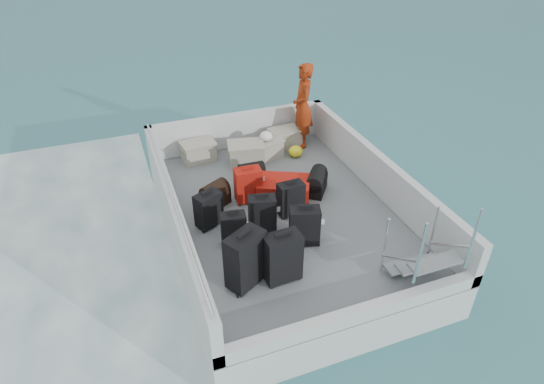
{
  "coord_description": "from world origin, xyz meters",
  "views": [
    {
      "loc": [
        -2.27,
        -5.56,
        4.97
      ],
      "look_at": [
        -0.17,
        0.03,
        1.0
      ],
      "focal_mm": 30.0,
      "sensor_mm": 36.0,
      "label": 1
    }
  ],
  "objects": [
    {
      "name": "suitcase_4",
      "position": [
        -0.48,
        -0.38,
        0.92
      ],
      "size": [
        0.45,
        0.32,
        0.6
      ],
      "primitive_type": "cube",
      "rotation": [
        0.0,
        0.0,
        -0.22
      ],
      "color": "black",
      "rests_on": "deck"
    },
    {
      "name": "duffel_2",
      "position": [
        0.74,
        0.3,
        0.78
      ],
      "size": [
        0.55,
        0.6,
        0.32
      ],
      "primitive_type": null,
      "rotation": [
        0.0,
        0.0,
        0.93
      ],
      "color": "black",
      "rests_on": "deck"
    },
    {
      "name": "crate_2",
      "position": [
        0.35,
        1.75,
        0.79
      ],
      "size": [
        0.65,
        0.53,
        0.34
      ],
      "primitive_type": "cube",
      "rotation": [
        0.0,
        0.0,
        0.26
      ],
      "color": "#AEAB97",
      "rests_on": "deck"
    },
    {
      "name": "suitcase_6",
      "position": [
        -0.01,
        -0.87,
        0.92
      ],
      "size": [
        0.49,
        0.38,
        0.6
      ],
      "primitive_type": "cube",
      "rotation": [
        0.0,
        0.0,
        -0.31
      ],
      "color": "black",
      "rests_on": "deck"
    },
    {
      "name": "crate_3",
      "position": [
        0.87,
        2.04,
        0.8
      ],
      "size": [
        0.63,
        0.47,
        0.35
      ],
      "primitive_type": "cube",
      "rotation": [
        0.0,
        0.0,
        0.11
      ],
      "color": "#AEAB97",
      "rests_on": "deck"
    },
    {
      "name": "yellow_bag",
      "position": [
        0.9,
        1.59,
        0.73
      ],
      "size": [
        0.28,
        0.26,
        0.22
      ],
      "primitive_type": "ellipsoid",
      "color": "yellow",
      "rests_on": "deck"
    },
    {
      "name": "duffel_1",
      "position": [
        -0.21,
        0.93,
        0.78
      ],
      "size": [
        0.44,
        0.31,
        0.32
      ],
      "primitive_type": null,
      "rotation": [
        0.0,
        0.0,
        -0.03
      ],
      "color": "black",
      "rests_on": "deck"
    },
    {
      "name": "suitcase_7",
      "position": [
        0.08,
        -0.13,
        0.91
      ],
      "size": [
        0.42,
        0.26,
        0.57
      ],
      "primitive_type": "cube",
      "rotation": [
        0.0,
        0.0,
        0.06
      ],
      "color": "black",
      "rests_on": "deck"
    },
    {
      "name": "deck",
      "position": [
        0.0,
        0.0,
        0.61
      ],
      "size": [
        3.3,
        4.7,
        0.02
      ],
      "primitive_type": "cube",
      "color": "slate",
      "rests_on": "ferry_hull"
    },
    {
      "name": "duffel_0",
      "position": [
        -0.98,
        0.54,
        0.78
      ],
      "size": [
        0.54,
        0.48,
        0.32
      ],
      "primitive_type": null,
      "rotation": [
        0.0,
        0.0,
        0.51
      ],
      "color": "black",
      "rests_on": "deck"
    },
    {
      "name": "suitcase_5",
      "position": [
        -0.43,
        0.46,
        0.92
      ],
      "size": [
        0.45,
        0.28,
        0.6
      ],
      "primitive_type": "cube",
      "rotation": [
        0.0,
        0.0,
        -0.06
      ],
      "color": "#B2180D",
      "rests_on": "deck"
    },
    {
      "name": "white_bag",
      "position": [
        0.35,
        1.75,
        1.05
      ],
      "size": [
        0.24,
        0.24,
        0.18
      ],
      "primitive_type": "ellipsoid",
      "color": "white",
      "rests_on": "crate_2"
    },
    {
      "name": "suitcase_8",
      "position": [
        0.15,
        0.34,
        0.79
      ],
      "size": [
        1.02,
        0.88,
        0.34
      ],
      "primitive_type": "cube",
      "rotation": [
        0.0,
        0.0,
        1.12
      ],
      "color": "#B2180D",
      "rests_on": "deck"
    },
    {
      "name": "crate_0",
      "position": [
        -0.9,
        2.11,
        0.8
      ],
      "size": [
        0.63,
        0.47,
        0.36
      ],
      "primitive_type": "cube",
      "rotation": [
        0.0,
        0.0,
        0.12
      ],
      "color": "#AEAB97",
      "rests_on": "deck"
    },
    {
      "name": "passenger",
      "position": [
        1.21,
        2.0,
        1.46
      ],
      "size": [
        0.52,
        0.69,
        1.68
      ],
      "primitive_type": "imported",
      "rotation": [
        0.0,
        0.0,
        -1.78
      ],
      "color": "red",
      "rests_on": "deck"
    },
    {
      "name": "ferry_hull",
      "position": [
        0.0,
        0.0,
        0.3
      ],
      "size": [
        3.6,
        5.0,
        0.6
      ],
      "primitive_type": "cube",
      "color": "silver",
      "rests_on": "ground"
    },
    {
      "name": "deck_fittings",
      "position": [
        0.35,
        -0.32,
        0.99
      ],
      "size": [
        3.6,
        5.0,
        0.9
      ],
      "color": "#BABFBF",
      "rests_on": "deck"
    },
    {
      "name": "suitcase_1",
      "position": [
        -0.98,
        -0.55,
        0.89
      ],
      "size": [
        0.39,
        0.26,
        0.54
      ],
      "primitive_type": "cube",
      "rotation": [
        0.0,
        0.0,
        -0.15
      ],
      "color": "black",
      "rests_on": "deck"
    },
    {
      "name": "suitcase_3",
      "position": [
        -0.58,
        -1.45,
        0.98
      ],
      "size": [
        0.49,
        0.3,
        0.73
      ],
      "primitive_type": "cube",
      "rotation": [
        0.0,
        0.0,
        0.05
      ],
      "color": "black",
      "rests_on": "deck"
    },
    {
      "name": "suitcase_2",
      "position": [
        -1.21,
        0.03,
        0.91
      ],
      "size": [
        0.46,
        0.39,
        0.58
      ],
      "primitive_type": "cube",
      "rotation": [
        0.0,
        0.0,
        0.45
      ],
      "color": "black",
      "rests_on": "deck"
    },
    {
      "name": "crate_1",
      "position": [
        -0.08,
        1.67,
        0.81
      ],
      "size": [
        0.72,
        0.57,
        0.39
      ],
      "primitive_type": "cube",
      "rotation": [
        0.0,
        0.0,
        -0.21
      ],
      "color": "#AEAB97",
      "rests_on": "deck"
    },
    {
      "name": "suitcase_0",
      "position": [
        -1.06,
        -1.36,
        1.02
      ],
      "size": [
        0.6,
        0.52,
        0.8
      ],
      "primitive_type": "cube",
      "rotation": [
        0.0,
        0.0,
        0.53
      ],
      "color": "black",
      "rests_on": "deck"
    },
    {
      "name": "ground",
      "position": [
        0.0,
        0.0,
        0.0
      ],
      "size": [
        160.0,
        160.0,
        0.0
      ],
      "primitive_type": "plane",
      "color": "#194D57",
      "rests_on": "ground"
    }
  ]
}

